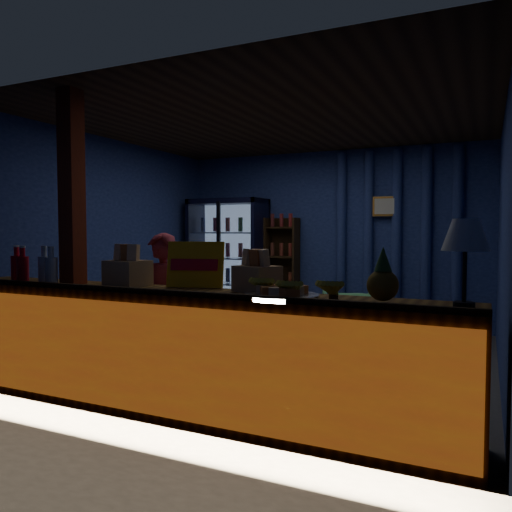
{
  "coord_description": "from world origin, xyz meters",
  "views": [
    {
      "loc": [
        2.16,
        -5.11,
        1.42
      ],
      "look_at": [
        -0.11,
        -0.2,
        1.13
      ],
      "focal_mm": 35.0,
      "sensor_mm": 36.0,
      "label": 1
    }
  ],
  "objects": [
    {
      "name": "beverage_cooler",
      "position": [
        -1.55,
        1.92,
        0.93
      ],
      "size": [
        1.2,
        0.62,
        1.9
      ],
      "color": "black",
      "rests_on": "ground"
    },
    {
      "name": "room_walls",
      "position": [
        0.0,
        0.0,
        1.57
      ],
      "size": [
        4.6,
        4.6,
        4.6
      ],
      "color": "navy",
      "rests_on": "ground"
    },
    {
      "name": "snack_box_left",
      "position": [
        -0.54,
        -1.81,
        1.07
      ],
      "size": [
        0.36,
        0.31,
        0.35
      ],
      "color": "#A97F51",
      "rests_on": "counter"
    },
    {
      "name": "yellow_sign",
      "position": [
        0.04,
        -1.68,
        1.14
      ],
      "size": [
        0.47,
        0.21,
        0.37
      ],
      "color": "#F4AD0C",
      "rests_on": "counter"
    },
    {
      "name": "soda_bottles",
      "position": [
        -1.39,
        -2.01,
        1.08
      ],
      "size": [
        0.61,
        0.18,
        0.33
      ],
      "color": "red",
      "rests_on": "counter"
    },
    {
      "name": "shopkeeper",
      "position": [
        -0.5,
        -1.39,
        0.69
      ],
      "size": [
        0.53,
        0.37,
        1.39
      ],
      "primitive_type": "imported",
      "rotation": [
        0.0,
        0.0,
        -0.08
      ],
      "color": "maroon",
      "rests_on": "ground"
    },
    {
      "name": "side_table",
      "position": [
        0.97,
        1.5,
        0.23
      ],
      "size": [
        0.54,
        0.42,
        0.55
      ],
      "color": "#332010",
      "rests_on": "ground"
    },
    {
      "name": "table_lamp",
      "position": [
        2.05,
        -1.94,
        1.36
      ],
      "size": [
        0.27,
        0.27,
        0.53
      ],
      "color": "black",
      "rests_on": "counter"
    },
    {
      "name": "banana_bunches",
      "position": [
        1.0,
        -1.95,
        1.03
      ],
      "size": [
        0.7,
        0.28,
        0.15
      ],
      "color": "yellow",
      "rests_on": "counter"
    },
    {
      "name": "counter",
      "position": [
        0.0,
        -1.91,
        0.48
      ],
      "size": [
        4.4,
        0.57,
        0.99
      ],
      "color": "brown",
      "rests_on": "ground"
    },
    {
      "name": "curtain_folds",
      "position": [
        1.0,
        2.14,
        1.3
      ],
      "size": [
        1.74,
        0.14,
        2.5
      ],
      "color": "navy",
      "rests_on": "room_walls"
    },
    {
      "name": "green_chair",
      "position": [
        0.54,
        1.28,
        0.31
      ],
      "size": [
        0.86,
        0.87,
        0.62
      ],
      "primitive_type": "imported",
      "rotation": [
        0.0,
        0.0,
        3.48
      ],
      "color": "#59B369",
      "rests_on": "ground"
    },
    {
      "name": "pineapple",
      "position": [
        1.57,
        -1.89,
        1.09
      ],
      "size": [
        0.2,
        0.2,
        0.35
      ],
      "color": "#8E6219",
      "rests_on": "counter"
    },
    {
      "name": "framed_picture",
      "position": [
        0.85,
        2.1,
        1.75
      ],
      "size": [
        0.36,
        0.04,
        0.28
      ],
      "color": "gold",
      "rests_on": "room_walls"
    },
    {
      "name": "pastry_tray",
      "position": [
        0.91,
        -1.97,
        0.98
      ],
      "size": [
        0.51,
        0.51,
        0.08
      ],
      "color": "silver",
      "rests_on": "counter"
    },
    {
      "name": "ground",
      "position": [
        0.0,
        0.0,
        0.0
      ],
      "size": [
        4.6,
        4.6,
        0.0
      ],
      "primitive_type": "plane",
      "color": "#515154",
      "rests_on": "ground"
    },
    {
      "name": "bottle_shelf",
      "position": [
        -0.7,
        2.06,
        0.79
      ],
      "size": [
        0.5,
        0.28,
        1.6
      ],
      "color": "#332010",
      "rests_on": "ground"
    },
    {
      "name": "support_post",
      "position": [
        -1.05,
        -1.9,
        1.3
      ],
      "size": [
        0.16,
        0.16,
        2.6
      ],
      "primitive_type": "cube",
      "color": "maroon",
      "rests_on": "ground"
    },
    {
      "name": "snack_box_centre",
      "position": [
        0.6,
        -1.72,
        1.06
      ],
      "size": [
        0.37,
        0.34,
        0.32
      ],
      "color": "#A97F51",
      "rests_on": "counter"
    }
  ]
}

